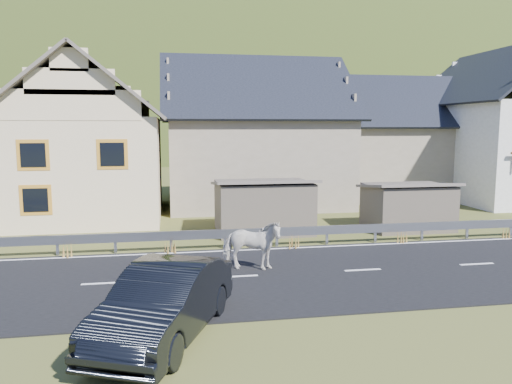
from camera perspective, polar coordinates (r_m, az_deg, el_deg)
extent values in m
plane|color=#44491F|center=(16.44, 12.09, -8.85)|extent=(160.00, 160.00, 0.00)
cube|color=black|center=(16.44, 12.10, -8.78)|extent=(60.00, 7.00, 0.04)
cube|color=silver|center=(16.43, 12.10, -8.69)|extent=(60.00, 6.60, 0.01)
cube|color=#93969B|center=(19.66, 8.13, -4.32)|extent=(28.00, 0.08, 0.34)
cube|color=#93969B|center=(19.21, -21.75, -5.77)|extent=(0.10, 0.06, 0.70)
cube|color=#93969B|center=(18.90, -15.78, -5.73)|extent=(0.10, 0.06, 0.70)
cube|color=#93969B|center=(18.79, -9.67, -5.62)|extent=(0.10, 0.06, 0.70)
cube|color=#93969B|center=(18.90, -3.57, -5.46)|extent=(0.10, 0.06, 0.70)
cube|color=#93969B|center=(19.21, 2.39, -5.23)|extent=(0.10, 0.06, 0.70)
cube|color=#93969B|center=(19.73, 8.10, -4.97)|extent=(0.10, 0.06, 0.70)
cube|color=#93969B|center=(20.42, 13.46, -4.67)|extent=(0.10, 0.06, 0.70)
cube|color=#93969B|center=(21.29, 18.43, -4.36)|extent=(0.10, 0.06, 0.70)
cube|color=#93969B|center=(22.30, 22.97, -4.05)|extent=(0.10, 0.06, 0.70)
cube|color=#93969B|center=(23.43, 27.09, -3.74)|extent=(0.10, 0.06, 0.70)
cube|color=#62584B|center=(21.77, 0.84, -1.71)|extent=(4.30, 3.30, 2.40)
cube|color=#62584B|center=(23.41, 16.91, -1.64)|extent=(3.80, 2.90, 2.20)
cube|color=beige|center=(26.99, -18.40, 2.68)|extent=(7.00, 9.00, 5.00)
cube|color=#C48426|center=(22.84, -24.12, 3.88)|extent=(1.30, 0.12, 1.30)
cube|color=#C48426|center=(22.27, -16.10, 4.16)|extent=(1.30, 0.12, 1.30)
cube|color=#C48426|center=(23.01, -23.87, -0.85)|extent=(1.30, 0.12, 1.30)
cube|color=gray|center=(28.81, -22.30, 10.88)|extent=(0.70, 0.70, 2.40)
cube|color=gray|center=(30.10, -0.30, 3.52)|extent=(10.00, 9.00, 5.00)
cube|color=gray|center=(35.06, 15.50, 3.48)|extent=(9.00, 8.00, 4.60)
cube|color=white|center=(35.53, 26.44, 4.15)|extent=(8.00, 10.00, 6.00)
ellipsoid|color=#2B3A14|center=(196.46, -6.60, 0.23)|extent=(440.00, 280.00, 260.00)
imported|color=silver|center=(15.91, -0.55, -6.07)|extent=(1.39, 2.08, 1.61)
imported|color=black|center=(11.26, -10.36, -12.22)|extent=(3.44, 5.13, 1.60)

